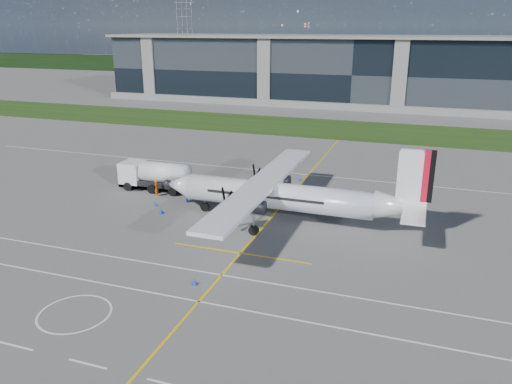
# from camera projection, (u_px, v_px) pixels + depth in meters

# --- Properties ---
(ground) EXTENTS (400.00, 400.00, 0.00)m
(ground) POSITION_uv_depth(u_px,v_px,m) (321.00, 138.00, 83.16)
(ground) COLOR #5E5C59
(ground) RESTS_ON ground
(grass_strip) EXTENTS (400.00, 18.00, 0.04)m
(grass_strip) POSITION_uv_depth(u_px,v_px,m) (331.00, 129.00, 90.32)
(grass_strip) COLOR #203C10
(grass_strip) RESTS_ON ground
(terminal_building) EXTENTS (120.00, 20.00, 15.00)m
(terminal_building) POSITION_uv_depth(u_px,v_px,m) (358.00, 72.00, 116.62)
(terminal_building) COLOR black
(terminal_building) RESTS_ON ground
(tree_line) EXTENTS (400.00, 6.00, 6.00)m
(tree_line) POSITION_uv_depth(u_px,v_px,m) (382.00, 70.00, 171.82)
(tree_line) COLOR black
(tree_line) RESTS_ON ground
(pylon_west) EXTENTS (9.00, 4.60, 30.00)m
(pylon_west) POSITION_uv_depth(u_px,v_px,m) (185.00, 32.00, 201.74)
(pylon_west) COLOR gray
(pylon_west) RESTS_ON ground
(yellow_taxiway_centerline) EXTENTS (0.20, 70.00, 0.01)m
(yellow_taxiway_centerline) POSITION_uv_depth(u_px,v_px,m) (292.00, 194.00, 55.34)
(yellow_taxiway_centerline) COLOR yellow
(yellow_taxiway_centerline) RESTS_ON ground
(white_lane_line) EXTENTS (90.00, 0.15, 0.01)m
(white_lane_line) POSITION_uv_depth(u_px,v_px,m) (160.00, 294.00, 34.76)
(white_lane_line) COLOR white
(white_lane_line) RESTS_ON ground
(turboprop_aircraft) EXTENTS (25.64, 26.59, 7.98)m
(turboprop_aircraft) POSITION_uv_depth(u_px,v_px,m) (287.00, 182.00, 46.41)
(turboprop_aircraft) COLOR white
(turboprop_aircraft) RESTS_ON ground
(fuel_tanker_truck) EXTENTS (8.75, 2.84, 3.28)m
(fuel_tanker_truck) POSITION_uv_depth(u_px,v_px,m) (151.00, 176.00, 56.44)
(fuel_tanker_truck) COLOR silver
(fuel_tanker_truck) RESTS_ON ground
(baggage_tug) EXTENTS (2.66, 1.59, 1.59)m
(baggage_tug) POSITION_uv_depth(u_px,v_px,m) (178.00, 184.00, 56.21)
(baggage_tug) COLOR silver
(baggage_tug) RESTS_ON ground
(ground_crew_person) EXTENTS (0.76, 0.95, 2.08)m
(ground_crew_person) POSITION_uv_depth(u_px,v_px,m) (157.00, 187.00, 54.39)
(ground_crew_person) COLOR #F25907
(ground_crew_person) RESTS_ON ground
(safety_cone_fwd) EXTENTS (0.36, 0.36, 0.50)m
(safety_cone_fwd) POSITION_uv_depth(u_px,v_px,m) (156.00, 203.00, 51.76)
(safety_cone_fwd) COLOR #0C34CD
(safety_cone_fwd) RESTS_ON ground
(safety_cone_stbdwing) EXTENTS (0.36, 0.36, 0.50)m
(safety_cone_stbdwing) POSITION_uv_depth(u_px,v_px,m) (300.00, 179.00, 59.93)
(safety_cone_stbdwing) COLOR #0C34CD
(safety_cone_stbdwing) RESTS_ON ground
(safety_cone_nose_stbd) EXTENTS (0.36, 0.36, 0.50)m
(safety_cone_nose_stbd) POSITION_uv_depth(u_px,v_px,m) (187.00, 200.00, 52.80)
(safety_cone_nose_stbd) COLOR #0C34CD
(safety_cone_nose_stbd) RESTS_ON ground
(safety_cone_nose_port) EXTENTS (0.36, 0.36, 0.50)m
(safety_cone_nose_port) POSITION_uv_depth(u_px,v_px,m) (162.00, 211.00, 49.60)
(safety_cone_nose_port) COLOR #0C34CD
(safety_cone_nose_port) RESTS_ON ground
(safety_cone_portwing) EXTENTS (0.36, 0.36, 0.50)m
(safety_cone_portwing) POSITION_uv_depth(u_px,v_px,m) (195.00, 281.00, 35.98)
(safety_cone_portwing) COLOR #0C34CD
(safety_cone_portwing) RESTS_ON ground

